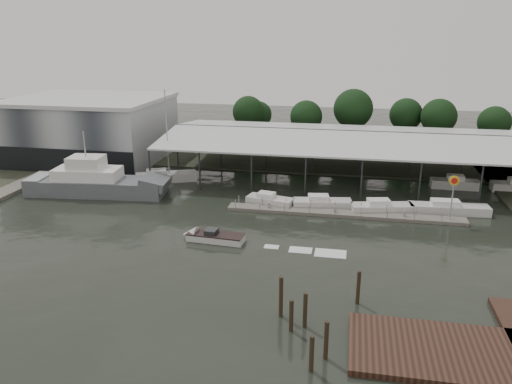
% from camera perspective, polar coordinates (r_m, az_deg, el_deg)
% --- Properties ---
extents(ground, '(200.00, 200.00, 0.00)m').
position_cam_1_polar(ground, '(53.40, -6.68, -5.30)').
color(ground, black).
rests_on(ground, ground).
extents(land_strip_far, '(140.00, 30.00, 0.30)m').
position_cam_1_polar(land_strip_far, '(92.38, 1.10, 4.85)').
color(land_strip_far, '#3A3E2F').
rests_on(land_strip_far, ground).
extents(land_strip_west, '(20.00, 40.00, 0.30)m').
position_cam_1_polar(land_strip_west, '(96.82, -24.32, 3.86)').
color(land_strip_west, '#3A3E2F').
rests_on(land_strip_west, ground).
extents(storage_warehouse, '(24.50, 20.50, 10.50)m').
position_cam_1_polar(storage_warehouse, '(89.40, -18.40, 6.90)').
color(storage_warehouse, '#A8ADB3').
rests_on(storage_warehouse, ground).
extents(covered_boat_shed, '(58.24, 24.00, 6.96)m').
position_cam_1_polar(covered_boat_shed, '(76.16, 12.05, 6.29)').
color(covered_boat_shed, silver).
rests_on(covered_boat_shed, ground).
extents(trawler_dock, '(3.00, 18.00, 0.50)m').
position_cam_1_polar(trawler_dock, '(78.50, -24.85, 0.92)').
color(trawler_dock, slate).
rests_on(trawler_dock, ground).
extents(floating_dock, '(28.00, 2.00, 1.40)m').
position_cam_1_polar(floating_dock, '(60.36, 9.97, -2.47)').
color(floating_dock, slate).
rests_on(floating_dock, ground).
extents(shell_fuel_sign, '(1.10, 0.18, 5.55)m').
position_cam_1_polar(shell_fuel_sign, '(60.32, 21.61, 0.23)').
color(shell_fuel_sign, '#999C9F').
rests_on(shell_fuel_sign, ground).
extents(boardwalk_platform, '(15.00, 12.00, 0.50)m').
position_cam_1_polar(boardwalk_platform, '(38.75, 23.81, -16.14)').
color(boardwalk_platform, '#3D2419').
rests_on(boardwalk_platform, ground).
extents(grey_trawler, '(19.37, 6.60, 8.84)m').
position_cam_1_polar(grey_trawler, '(70.13, -17.68, 1.01)').
color(grey_trawler, '#5A6064').
rests_on(grey_trawler, ground).
extents(white_sailboat, '(9.05, 5.73, 13.43)m').
position_cam_1_polar(white_sailboat, '(74.17, -10.33, 1.73)').
color(white_sailboat, silver).
rests_on(white_sailboat, ground).
extents(speedboat_underway, '(17.70, 3.46, 2.00)m').
position_cam_1_polar(speedboat_underway, '(52.69, -5.18, -5.11)').
color(speedboat_underway, silver).
rests_on(speedboat_underway, ground).
extents(moored_cruiser_0, '(6.22, 3.53, 1.70)m').
position_cam_1_polar(moored_cruiser_0, '(62.80, 1.56, -0.99)').
color(moored_cruiser_0, silver).
rests_on(moored_cruiser_0, ground).
extents(moored_cruiser_1, '(7.43, 3.28, 1.70)m').
position_cam_1_polar(moored_cruiser_1, '(62.40, 7.51, -1.27)').
color(moored_cruiser_1, silver).
rests_on(moored_cruiser_1, ground).
extents(moored_cruiser_2, '(7.72, 3.74, 1.70)m').
position_cam_1_polar(moored_cruiser_2, '(62.16, 14.18, -1.75)').
color(moored_cruiser_2, silver).
rests_on(moored_cruiser_2, ground).
extents(moored_cruiser_3, '(9.45, 2.83, 1.70)m').
position_cam_1_polar(moored_cruiser_3, '(64.38, 21.13, -1.75)').
color(moored_cruiser_3, silver).
rests_on(moored_cruiser_3, ground).
extents(mooring_pilings, '(6.13, 9.44, 3.91)m').
position_cam_1_polar(mooring_pilings, '(37.45, 6.42, -14.15)').
color(mooring_pilings, '#382C1C').
rests_on(mooring_pilings, ground).
extents(horizon_tree_line, '(68.13, 10.90, 10.92)m').
position_cam_1_polar(horizon_tree_line, '(96.07, 15.55, 8.38)').
color(horizon_tree_line, '#312216').
rests_on(horizon_tree_line, ground).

